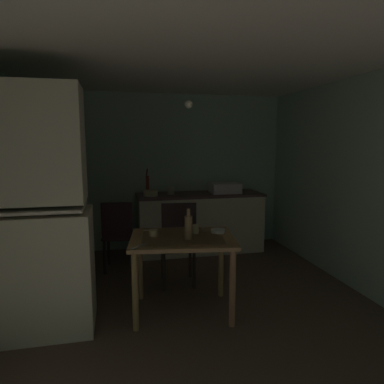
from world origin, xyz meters
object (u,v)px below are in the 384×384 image
Objects in this scene: teacup_cream at (153,233)px; sink_basin at (225,188)px; chair_by_counter at (119,234)px; hand_pump at (148,183)px; hutch_cabinet at (39,220)px; serving_bowl_wide at (218,231)px; mixing_bowl_counter at (151,193)px; dining_table at (182,248)px; glass_bottle at (189,227)px; chair_far_side at (178,243)px.

sink_basin is at bearing 53.17° from teacup_cream.
hand_pump is at bearing 55.14° from chair_by_counter.
hutch_cabinet is 1.67m from serving_bowl_wide.
chair_by_counter is 10.79× the size of teacup_cream.
teacup_cream is at bearing -73.85° from chair_by_counter.
mixing_bowl_counter reaches higher than serving_bowl_wide.
chair_by_counter is at bearing -124.86° from hand_pump.
dining_table is at bearing -64.52° from chair_by_counter.
sink_basin is at bearing 62.89° from glass_bottle.
hutch_cabinet reaches higher than sink_basin.
hand_pump is 0.39× the size of chair_far_side.
serving_bowl_wide is at bearing 13.41° from dining_table.
dining_table is (0.12, -1.77, -0.28)m from mixing_bowl_counter.
hutch_cabinet reaches higher than serving_bowl_wide.
hand_pump reaches higher than mixing_bowl_counter.
mixing_bowl_counter is at bearing 85.00° from teacup_cream.
sink_basin is 5.17× the size of teacup_cream.
chair_far_side is 3.46× the size of glass_bottle.
chair_by_counter is at bearing 135.64° from chair_far_side.
sink_basin is 1.14m from mixing_bowl_counter.
mixing_bowl_counter is 0.83m from chair_by_counter.
hutch_cabinet is 10.24× the size of mixing_bowl_counter.
hand_pump is 1.96m from glass_bottle.
mixing_bowl_counter reaches higher than chair_by_counter.
hutch_cabinet is at bearing 178.36° from glass_bottle.
dining_table is 1.38m from chair_by_counter.
chair_far_side is (0.07, 0.60, -0.12)m from dining_table.
mixing_bowl_counter is 0.72× the size of glass_bottle.
sink_basin is 2.14m from teacup_cream.
mixing_bowl_counter is (0.03, -0.10, -0.13)m from hand_pump.
sink_basin is 1.77m from chair_by_counter.
sink_basin is 2.11× the size of mixing_bowl_counter.
chair_far_side reaches higher than chair_by_counter.
chair_far_side is at bearing 122.06° from serving_bowl_wide.
glass_bottle reaches higher than serving_bowl_wide.
hand_pump is at bearing 106.74° from serving_bowl_wide.
hutch_cabinet is 25.03× the size of teacup_cream.
mixing_bowl_counter is 0.21× the size of chair_far_side.
glass_bottle reaches higher than chair_by_counter.
chair_by_counter is 1.21m from teacup_cream.
serving_bowl_wide is at bearing -1.97° from teacup_cream.
chair_by_counter is (0.67, 1.28, -0.51)m from hutch_cabinet.
hand_pump reaches higher than chair_by_counter.
dining_table is 0.61m from chair_far_side.
sink_basin is (2.28, 1.86, -0.04)m from hutch_cabinet.
chair_by_counter is at bearing 106.15° from teacup_cream.
chair_by_counter reaches higher than dining_table.
hand_pump is 0.16m from mixing_bowl_counter.
chair_by_counter is (-0.47, -0.53, -0.43)m from mixing_bowl_counter.
hand_pump is 0.36× the size of dining_table.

